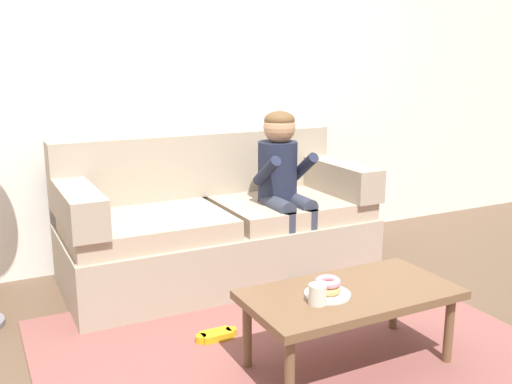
# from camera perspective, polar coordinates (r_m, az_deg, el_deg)

# --- Properties ---
(ground) EXTENTS (10.00, 10.00, 0.00)m
(ground) POSITION_cam_1_polar(r_m,az_deg,el_deg) (3.24, 0.94, -13.25)
(ground) COLOR brown
(wall_back) EXTENTS (8.00, 0.10, 2.80)m
(wall_back) POSITION_cam_1_polar(r_m,az_deg,el_deg) (4.19, -8.16, 12.50)
(wall_back) COLOR silver
(wall_back) RESTS_ON ground
(area_rug) EXTENTS (2.40, 1.84, 0.01)m
(area_rug) POSITION_cam_1_polar(r_m,az_deg,el_deg) (3.04, 3.21, -15.00)
(area_rug) COLOR brown
(area_rug) RESTS_ON ground
(couch) EXTENTS (1.99, 0.90, 0.93)m
(couch) POSITION_cam_1_polar(r_m,az_deg,el_deg) (3.86, -3.92, -3.43)
(couch) COLOR tan
(couch) RESTS_ON ground
(coffee_table) EXTENTS (1.00, 0.52, 0.38)m
(coffee_table) POSITION_cam_1_polar(r_m,az_deg,el_deg) (2.77, 9.26, -10.37)
(coffee_table) COLOR brown
(coffee_table) RESTS_ON ground
(person_child) EXTENTS (0.34, 0.58, 1.10)m
(person_child) POSITION_cam_1_polar(r_m,az_deg,el_deg) (3.76, 2.71, 1.36)
(person_child) COLOR #1E2338
(person_child) RESTS_ON ground
(plate) EXTENTS (0.21, 0.21, 0.01)m
(plate) POSITION_cam_1_polar(r_m,az_deg,el_deg) (2.69, 7.06, -9.97)
(plate) COLOR white
(plate) RESTS_ON coffee_table
(donut) EXTENTS (0.16, 0.16, 0.04)m
(donut) POSITION_cam_1_polar(r_m,az_deg,el_deg) (2.68, 7.07, -9.48)
(donut) COLOR tan
(donut) RESTS_ON plate
(donut_second) EXTENTS (0.16, 0.16, 0.04)m
(donut_second) POSITION_cam_1_polar(r_m,az_deg,el_deg) (2.66, 7.09, -8.76)
(donut_second) COLOR pink
(donut_second) RESTS_ON donut
(mug) EXTENTS (0.08, 0.08, 0.09)m
(mug) POSITION_cam_1_polar(r_m,az_deg,el_deg) (2.58, 6.08, -10.00)
(mug) COLOR silver
(mug) RESTS_ON coffee_table
(toy_controller) EXTENTS (0.23, 0.09, 0.05)m
(toy_controller) POSITION_cam_1_polar(r_m,az_deg,el_deg) (3.10, -3.93, -14.00)
(toy_controller) COLOR gold
(toy_controller) RESTS_ON ground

